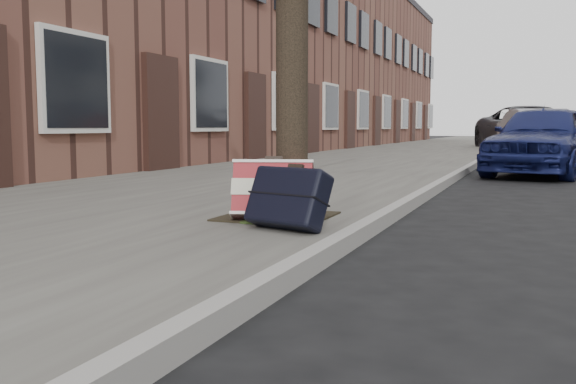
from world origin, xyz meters
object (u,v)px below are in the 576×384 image
at_px(suitcase_navy, 288,197).
at_px(car_near_mid, 542,133).
at_px(suitcase_red, 273,191).
at_px(car_near_front, 544,139).

bearing_deg(suitcase_navy, car_near_mid, 101.67).
xyz_separation_m(suitcase_red, suitcase_navy, (0.27, -0.37, -0.00)).
height_order(suitcase_navy, car_near_front, car_near_front).
height_order(car_near_front, car_near_mid, car_near_mid).
relative_size(suitcase_red, car_near_front, 0.17).
xyz_separation_m(suitcase_navy, car_near_mid, (1.77, 15.88, 0.34)).
height_order(suitcase_red, suitcase_navy, suitcase_red).
distance_m(suitcase_red, suitcase_navy, 0.46).
relative_size(car_near_front, car_near_mid, 0.89).
xyz_separation_m(suitcase_red, car_near_front, (2.05, 7.69, 0.28)).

